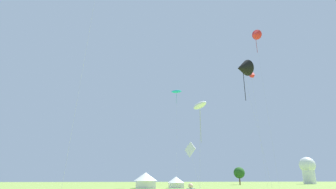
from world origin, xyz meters
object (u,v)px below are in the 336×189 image
Objects in this scene: kite_red_delta at (255,35)px; festival_tent_left at (146,179)px; kite_white_parafoil at (200,106)px; festival_tent_right at (176,182)px; kite_cyan_parafoil at (176,92)px; observatory_dome at (308,169)px; kite_white_diamond at (190,150)px; kite_red_box at (251,74)px; tree_distant_left at (239,173)px; kite_black_delta at (243,68)px.

kite_red_delta reaches higher than festival_tent_left.
kite_white_parafoil is 2.87× the size of festival_tent_right.
kite_cyan_parafoil is (-17.14, 12.90, -11.14)m from kite_red_delta.
festival_tent_right is (2.73, 31.46, -9.01)m from kite_white_parafoil.
kite_white_parafoil is 99.08m from observatory_dome.
kite_white_diamond is 0.26× the size of kite_red_box.
observatory_dome is at bearing 48.45° from kite_red_delta.
observatory_dome is at bearing 44.01° from kite_white_diamond.
kite_white_diamond is 61.69m from tree_distant_left.
kite_red_delta reaches higher than kite_red_box.
kite_red_box reaches higher than observatory_dome.
kite_red_delta is 19.47m from kite_black_delta.
observatory_dome is at bearing 48.47° from kite_black_delta.
kite_black_delta is 0.79× the size of kite_red_box.
kite_white_parafoil is 0.44× the size of kite_cyan_parafoil.
kite_white_parafoil is at bearing -132.03° from observatory_dome.
kite_black_delta is 83.53m from observatory_dome.
tree_distant_left reaches higher than festival_tent_left.
kite_cyan_parafoil reaches higher than festival_tent_right.
kite_white_parafoil is at bearing -116.46° from tree_distant_left.
kite_white_parafoil is at bearing -134.47° from kite_black_delta.
kite_red_delta is at bearing 30.58° from kite_white_diamond.
kite_white_diamond is 21.92m from festival_tent_left.
kite_cyan_parafoil is (3.74, 35.18, 13.67)m from kite_white_parafoil.
kite_white_parafoil is 1.44× the size of kite_white_diamond.
kite_red_box is (11.11, 18.25, 6.90)m from kite_black_delta.
kite_red_delta is at bearing -131.55° from observatory_dome.
kite_black_delta is (10.64, 1.39, 15.03)m from kite_white_diamond.
kite_cyan_parafoil is at bearing -134.24° from tree_distant_left.
kite_white_parafoil is at bearing -133.12° from kite_red_delta.
kite_white_parafoil is 41.98m from kite_red_box.
kite_black_delta is 3.78× the size of tree_distant_left.
kite_red_delta is 3.39× the size of kite_white_parafoil.
kite_red_box is 5.67× the size of festival_tent_left.
kite_red_delta is 9.73× the size of festival_tent_right.
observatory_dome is (66.28, 73.53, -4.35)m from kite_white_parafoil.
kite_red_delta is 10.81m from kite_red_box.
kite_cyan_parafoil is at bearing 165.71° from kite_red_box.
kite_white_parafoil is 32.85m from festival_tent_left.
kite_red_box reaches higher than kite_white_parafoil.
kite_white_parafoil reaches higher than festival_tent_right.
kite_red_delta is at bearing -20.15° from festival_tent_left.
kite_white_parafoil is at bearing -96.06° from kite_cyan_parafoil.
kite_cyan_parafoil is at bearing 74.81° from festival_tent_right.
kite_white_parafoil is 1.77× the size of tree_distant_left.
kite_white_diamond is at bearing -75.67° from festival_tent_left.
kite_red_box is at bearing 75.55° from kite_red_delta.
kite_red_delta is at bearing -36.96° from kite_cyan_parafoil.
kite_red_box is 2.71× the size of observatory_dome.
observatory_dome is at bearing 30.86° from festival_tent_left.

